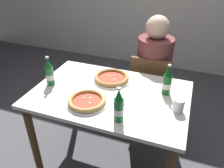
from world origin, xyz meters
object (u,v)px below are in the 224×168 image
Objects in this scene: diner_seated at (152,77)px; napkin_with_cutlery at (128,98)px; beer_bottle_right at (49,73)px; beer_bottle_center at (167,82)px; pizza_marinara_far at (87,101)px; paper_cup at (179,105)px; dining_table_main at (110,105)px; pizza_margherita_near at (111,78)px; chair_behind_table at (150,88)px; beer_bottle_left at (119,107)px.

diner_seated reaches higher than napkin_with_cutlery.
beer_bottle_center is at bearing 11.78° from beer_bottle_right.
beer_bottle_center is at bearing 32.92° from pizza_marinara_far.
beer_bottle_center is 2.60× the size of paper_cup.
pizza_margherita_near is at bearing 106.44° from dining_table_main.
chair_behind_table reaches higher than pizza_margherita_near.
dining_table_main is 0.55m from beer_bottle_right.
chair_behind_table is 0.69m from napkin_with_cutlery.
dining_table_main is 12.63× the size of paper_cup.
dining_table_main is 4.86× the size of beer_bottle_center.
chair_behind_table is 0.97m from beer_bottle_left.
napkin_with_cutlery is (0.65, 0.02, -0.10)m from beer_bottle_right.
diner_seated is 0.98m from beer_bottle_left.
diner_seated reaches higher than beer_bottle_right.
pizza_marinara_far is 0.43m from beer_bottle_right.
chair_behind_table reaches higher than paper_cup.
pizza_marinara_far is (-0.05, -0.38, 0.00)m from pizza_margherita_near.
beer_bottle_center is 0.93m from beer_bottle_right.
pizza_marinara_far is 1.28× the size of napkin_with_cutlery.
diner_seated is at bearing 44.78° from beer_bottle_right.
pizza_margherita_near is (-0.27, -0.47, 0.19)m from diner_seated.
dining_table_main is 0.48m from beer_bottle_center.
pizza_margherita_near is (-0.27, -0.42, 0.29)m from chair_behind_table.
beer_bottle_center is 1.00× the size of beer_bottle_right.
diner_seated is 4.89× the size of beer_bottle_left.
chair_behind_table is 3.44× the size of beer_bottle_left.
pizza_margherita_near is at bearing 157.48° from paper_cup.
paper_cup is (0.52, -0.05, 0.16)m from dining_table_main.
beer_bottle_right is 1.07× the size of napkin_with_cutlery.
beer_bottle_left is at bearing -59.27° from dining_table_main.
beer_bottle_right is 0.66m from napkin_with_cutlery.
beer_bottle_right is (-0.50, -0.05, 0.22)m from dining_table_main.
diner_seated reaches higher than paper_cup.
beer_bottle_right is at bearing -152.04° from pizza_margherita_near.
dining_table_main is 0.39m from beer_bottle_left.
napkin_with_cutlery is at bearing 32.45° from pizza_marinara_far.
chair_behind_table is 3.44× the size of beer_bottle_center.
dining_table_main is at bearing 5.65° from beer_bottle_right.
beer_bottle_left reaches higher than paper_cup.
napkin_with_cutlery is (-0.25, -0.17, -0.10)m from beer_bottle_center.
chair_behind_table is at bearing 112.25° from beer_bottle_center.
beer_bottle_right is (-0.91, -0.19, 0.00)m from beer_bottle_center.
paper_cup is (0.35, 0.23, -0.06)m from beer_bottle_left.
beer_bottle_right reaches higher than pizza_marinara_far.
beer_bottle_left is 0.28m from napkin_with_cutlery.
dining_table_main is at bearing -108.17° from diner_seated.
beer_bottle_left is 1.00× the size of beer_bottle_center.
pizza_marinara_far is at bearing -97.26° from pizza_margherita_near.
napkin_with_cutlery reaches higher than dining_table_main.
diner_seated is at bearing 60.20° from pizza_margherita_near.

